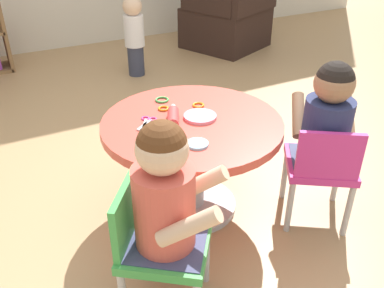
{
  "coord_description": "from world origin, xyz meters",
  "views": [
    {
      "loc": [
        -0.77,
        -1.49,
        1.36
      ],
      "look_at": [
        0.0,
        0.0,
        0.37
      ],
      "focal_mm": 39.23,
      "sensor_mm": 36.0,
      "label": 1
    }
  ],
  "objects_px": {
    "armchair_dark": "(230,17)",
    "craft_scissors": "(147,121)",
    "seated_child_left": "(165,192)",
    "rolling_pin": "(173,117)",
    "child_chair_left": "(156,242)",
    "craft_table": "(192,145)",
    "seated_child_right": "(328,118)",
    "toddler_standing": "(134,34)",
    "child_chair_right": "(321,167)"
  },
  "relations": [
    {
      "from": "armchair_dark",
      "to": "craft_scissors",
      "type": "relative_size",
      "value": 6.97
    },
    {
      "from": "seated_child_left",
      "to": "rolling_pin",
      "type": "bearing_deg",
      "value": 62.32
    },
    {
      "from": "child_chair_left",
      "to": "craft_scissors",
      "type": "height_order",
      "value": "child_chair_left"
    },
    {
      "from": "craft_table",
      "to": "seated_child_right",
      "type": "bearing_deg",
      "value": -32.87
    },
    {
      "from": "child_chair_left",
      "to": "toddler_standing",
      "type": "xyz_separation_m",
      "value": [
        0.79,
        2.32,
        0.05
      ]
    },
    {
      "from": "seated_child_left",
      "to": "armchair_dark",
      "type": "bearing_deg",
      "value": 54.2
    },
    {
      "from": "child_chair_right",
      "to": "seated_child_right",
      "type": "bearing_deg",
      "value": 56.62
    },
    {
      "from": "seated_child_right",
      "to": "rolling_pin",
      "type": "relative_size",
      "value": 2.35
    },
    {
      "from": "craft_table",
      "to": "child_chair_left",
      "type": "height_order",
      "value": "child_chair_left"
    },
    {
      "from": "toddler_standing",
      "to": "rolling_pin",
      "type": "height_order",
      "value": "toddler_standing"
    },
    {
      "from": "child_chair_left",
      "to": "seated_child_left",
      "type": "relative_size",
      "value": 1.05
    },
    {
      "from": "craft_scissors",
      "to": "rolling_pin",
      "type": "bearing_deg",
      "value": -28.12
    },
    {
      "from": "rolling_pin",
      "to": "seated_child_right",
      "type": "bearing_deg",
      "value": -30.86
    },
    {
      "from": "armchair_dark",
      "to": "rolling_pin",
      "type": "relative_size",
      "value": 4.33
    },
    {
      "from": "child_chair_left",
      "to": "seated_child_right",
      "type": "height_order",
      "value": "seated_child_right"
    },
    {
      "from": "craft_table",
      "to": "rolling_pin",
      "type": "relative_size",
      "value": 3.8
    },
    {
      "from": "child_chair_left",
      "to": "child_chair_right",
      "type": "xyz_separation_m",
      "value": [
        0.85,
        0.1,
        0.0
      ]
    },
    {
      "from": "seated_child_left",
      "to": "toddler_standing",
      "type": "bearing_deg",
      "value": 72.01
    },
    {
      "from": "child_chair_left",
      "to": "rolling_pin",
      "type": "relative_size",
      "value": 2.47
    },
    {
      "from": "rolling_pin",
      "to": "craft_table",
      "type": "bearing_deg",
      "value": -16.8
    },
    {
      "from": "seated_child_left",
      "to": "rolling_pin",
      "type": "relative_size",
      "value": 2.35
    },
    {
      "from": "child_chair_left",
      "to": "armchair_dark",
      "type": "height_order",
      "value": "armchair_dark"
    },
    {
      "from": "craft_scissors",
      "to": "craft_table",
      "type": "bearing_deg",
      "value": -23.33
    },
    {
      "from": "craft_table",
      "to": "child_chair_right",
      "type": "xyz_separation_m",
      "value": [
        0.48,
        -0.35,
        -0.06
      ]
    },
    {
      "from": "craft_table",
      "to": "craft_scissors",
      "type": "bearing_deg",
      "value": 156.67
    },
    {
      "from": "craft_scissors",
      "to": "toddler_standing",
      "type": "bearing_deg",
      "value": 71.43
    },
    {
      "from": "seated_child_right",
      "to": "armchair_dark",
      "type": "xyz_separation_m",
      "value": [
        1.05,
        2.47,
        -0.22
      ]
    },
    {
      "from": "child_chair_right",
      "to": "rolling_pin",
      "type": "distance_m",
      "value": 0.71
    },
    {
      "from": "child_chair_right",
      "to": "armchair_dark",
      "type": "bearing_deg",
      "value": 66.78
    },
    {
      "from": "child_chair_right",
      "to": "child_chair_left",
      "type": "bearing_deg",
      "value": -173.21
    },
    {
      "from": "child_chair_left",
      "to": "rolling_pin",
      "type": "xyz_separation_m",
      "value": [
        0.3,
        0.48,
        0.21
      ]
    },
    {
      "from": "seated_child_right",
      "to": "craft_scissors",
      "type": "relative_size",
      "value": 3.78
    },
    {
      "from": "seated_child_right",
      "to": "toddler_standing",
      "type": "height_order",
      "value": "seated_child_right"
    },
    {
      "from": "armchair_dark",
      "to": "toddler_standing",
      "type": "distance_m",
      "value": 1.17
    },
    {
      "from": "toddler_standing",
      "to": "seated_child_left",
      "type": "bearing_deg",
      "value": -107.99
    },
    {
      "from": "seated_child_left",
      "to": "armchair_dark",
      "type": "height_order",
      "value": "armchair_dark"
    },
    {
      "from": "armchair_dark",
      "to": "child_chair_left",
      "type": "bearing_deg",
      "value": -126.5
    },
    {
      "from": "seated_child_left",
      "to": "child_chair_right",
      "type": "xyz_separation_m",
      "value": [
        0.82,
        0.13,
        -0.23
      ]
    },
    {
      "from": "seated_child_left",
      "to": "armchair_dark",
      "type": "xyz_separation_m",
      "value": [
        1.9,
        2.63,
        -0.22
      ]
    },
    {
      "from": "seated_child_left",
      "to": "craft_scissors",
      "type": "relative_size",
      "value": 3.78
    },
    {
      "from": "craft_table",
      "to": "rolling_pin",
      "type": "xyz_separation_m",
      "value": [
        -0.08,
        0.02,
        0.15
      ]
    },
    {
      "from": "craft_scissors",
      "to": "armchair_dark",
      "type": "bearing_deg",
      "value": 50.04
    },
    {
      "from": "rolling_pin",
      "to": "armchair_dark",
      "type": "bearing_deg",
      "value": 52.48
    },
    {
      "from": "craft_table",
      "to": "seated_child_left",
      "type": "relative_size",
      "value": 1.62
    },
    {
      "from": "craft_table",
      "to": "armchair_dark",
      "type": "bearing_deg",
      "value": 54.21
    },
    {
      "from": "seated_child_left",
      "to": "child_chair_left",
      "type": "bearing_deg",
      "value": 143.66
    },
    {
      "from": "child_chair_right",
      "to": "toddler_standing",
      "type": "distance_m",
      "value": 2.22
    },
    {
      "from": "child_chair_left",
      "to": "seated_child_right",
      "type": "xyz_separation_m",
      "value": [
        0.88,
        0.14,
        0.23
      ]
    },
    {
      "from": "seated_child_right",
      "to": "craft_scissors",
      "type": "distance_m",
      "value": 0.79
    },
    {
      "from": "armchair_dark",
      "to": "child_chair_right",
      "type": "bearing_deg",
      "value": -113.22
    }
  ]
}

